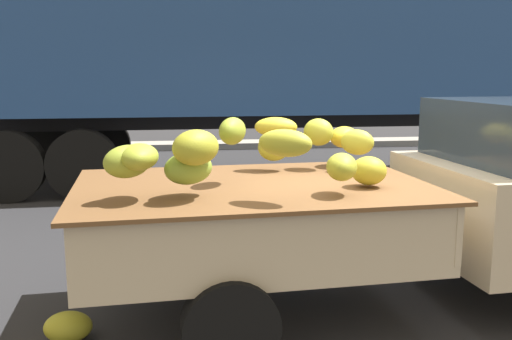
# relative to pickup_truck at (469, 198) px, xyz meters

# --- Properties ---
(ground) EXTENTS (220.00, 220.00, 0.00)m
(ground) POSITION_rel_pickup_truck_xyz_m (-0.93, -0.04, -0.89)
(ground) COLOR #28282B
(curb_strip) EXTENTS (80.00, 0.80, 0.16)m
(curb_strip) POSITION_rel_pickup_truck_xyz_m (-0.93, 9.95, -0.81)
(curb_strip) COLOR gray
(curb_strip) RESTS_ON ground
(pickup_truck) EXTENTS (4.86, 2.09, 1.70)m
(pickup_truck) POSITION_rel_pickup_truck_xyz_m (0.00, 0.00, 0.00)
(pickup_truck) COLOR #CCB793
(pickup_truck) RESTS_ON ground
(semi_trailer) EXTENTS (12.03, 2.75, 3.95)m
(semi_trailer) POSITION_rel_pickup_truck_xyz_m (-0.36, 5.63, 1.65)
(semi_trailer) COLOR navy
(semi_trailer) RESTS_ON ground
(fallen_banana_bunch_near_tailgate) EXTENTS (0.35, 0.28, 0.22)m
(fallen_banana_bunch_near_tailgate) POSITION_rel_pickup_truck_xyz_m (-3.24, -0.36, -0.78)
(fallen_banana_bunch_near_tailgate) COLOR gold
(fallen_banana_bunch_near_tailgate) RESTS_ON ground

